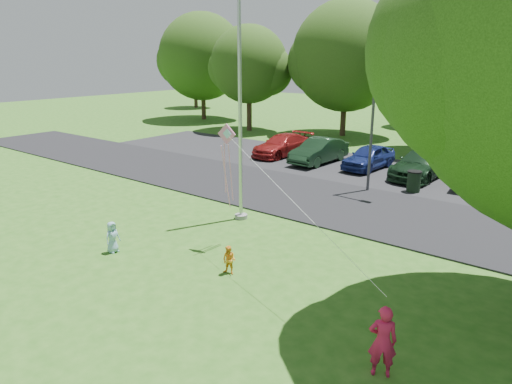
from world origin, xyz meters
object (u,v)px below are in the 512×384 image
Objects in this scene: trash_can at (414,182)px; kite at (229,149)px; flagpole at (240,112)px; street_lamp at (379,108)px; woman at (383,341)px; child_yellow at (229,260)px; child_blue at (112,237)px.

kite reaches higher than trash_can.
street_lamp is (2.58, 6.60, -0.23)m from flagpole.
trash_can is 0.15× the size of kite.
flagpole is 6.47× the size of woman.
child_yellow is at bearing -96.61° from trash_can.
woman reaches higher than child_blue.
child_blue is (-1.23, -5.06, -3.64)m from flagpole.
kite is (-6.58, 3.02, 2.57)m from woman.
street_lamp is 7.52× the size of child_yellow.
trash_can reaches higher than child_blue.
child_blue is (-4.02, -1.15, 0.09)m from child_yellow.
street_lamp is 12.73m from child_blue.
child_yellow is 4.18m from child_blue.
woman is at bearing -73.10° from trash_can.
street_lamp reaches higher than woman.
flagpole is 1.53× the size of street_lamp.
street_lamp is at bearing -145.26° from trash_can.
trash_can is at bearing 66.12° from kite.
child_yellow is at bearing -85.92° from street_lamp.
street_lamp is at bearing -19.83° from child_blue.
kite is (2.75, 2.67, 2.82)m from child_blue.
flagpole is at bearing -61.51° from woman.
woman is 7.68m from kite.
trash_can is 1.20× the size of child_yellow.
kite reaches higher than child_yellow.
child_yellow is at bearing -75.78° from child_blue.
flagpole reaches higher than street_lamp.
street_lamp is 0.93× the size of kite.
child_yellow is at bearing -59.60° from kite.
woman is at bearing -93.83° from child_blue.
child_blue is at bearing -175.53° from child_yellow.
street_lamp is 11.08m from child_yellow.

